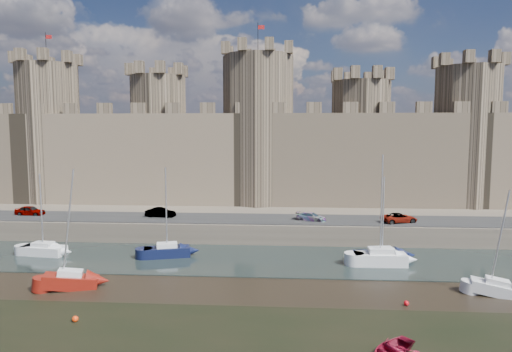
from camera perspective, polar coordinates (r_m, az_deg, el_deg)
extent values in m
cube|color=black|center=(50.57, -3.85, -10.32)|extent=(160.00, 12.00, 0.08)
cube|color=#4C443A|center=(85.35, -0.59, -2.82)|extent=(160.00, 60.00, 2.50)
cube|color=black|center=(59.63, -2.56, -5.34)|extent=(160.00, 7.00, 0.10)
cube|color=#42382B|center=(72.57, -1.34, 2.20)|extent=(100.00, 9.00, 14.00)
cylinder|color=#42382B|center=(81.82, -24.35, 4.90)|extent=(10.00, 10.00, 22.00)
cylinder|color=black|center=(82.83, -24.76, 14.27)|extent=(0.10, 0.10, 5.00)
cube|color=#A41516|center=(82.90, -24.50, 15.54)|extent=(1.00, 0.03, 0.60)
cylinder|color=#42382B|center=(75.03, -12.09, 4.49)|extent=(9.00, 9.00, 20.00)
cylinder|color=#42382B|center=(72.26, 0.24, 5.76)|extent=(11.00, 11.00, 23.00)
cylinder|color=black|center=(73.59, 0.25, 16.73)|extent=(0.10, 0.10, 5.00)
cube|color=#A41516|center=(73.92, 0.65, 18.10)|extent=(1.00, 0.03, 0.60)
cylinder|color=#42382B|center=(73.03, 12.90, 4.05)|extent=(9.00, 9.00, 19.00)
cylinder|color=#42382B|center=(77.13, 24.78, 4.49)|extent=(10.00, 10.00, 21.00)
imported|color=gray|center=(68.98, -26.40, -3.90)|extent=(4.02, 1.88, 1.33)
imported|color=gray|center=(61.73, -11.85, -4.51)|extent=(4.06, 1.82, 1.29)
imported|color=gray|center=(58.55, 6.91, -5.08)|extent=(4.10, 2.72, 1.10)
imported|color=gray|center=(59.67, 17.46, -5.03)|extent=(4.92, 3.35, 1.25)
cube|color=silver|center=(57.03, -25.05, -8.44)|extent=(5.10, 2.46, 1.00)
cube|color=silver|center=(56.86, -25.09, -7.72)|extent=(2.32, 1.58, 0.45)
cylinder|color=silver|center=(56.12, -25.26, -3.88)|extent=(0.14, 0.14, 8.19)
cube|color=black|center=(51.99, -11.05, -9.30)|extent=(5.29, 3.19, 1.08)
cube|color=silver|center=(51.79, -11.07, -8.46)|extent=(2.48, 1.89, 0.49)
cylinder|color=silver|center=(50.92, -11.16, -3.91)|extent=(0.14, 0.14, 8.84)
cube|color=silver|center=(49.74, 15.23, -10.00)|extent=(5.36, 2.16, 1.25)
cube|color=silver|center=(49.50, 15.26, -8.98)|extent=(2.39, 1.49, 0.57)
cylinder|color=silver|center=(48.51, 15.41, -3.45)|extent=(0.14, 0.14, 10.23)
cube|color=#0E1533|center=(51.52, 15.47, -9.60)|extent=(5.41, 2.80, 0.99)
cube|color=silver|center=(51.33, 15.49, -8.83)|extent=(2.49, 1.75, 0.45)
cylinder|color=silver|center=(50.52, 15.61, -4.65)|extent=(0.14, 0.14, 8.07)
cube|color=maroon|center=(44.75, -22.14, -12.19)|extent=(4.92, 3.07, 1.17)
cube|color=silver|center=(44.50, -22.19, -11.14)|extent=(2.32, 1.80, 0.53)
cylinder|color=silver|center=(43.43, -22.42, -5.43)|extent=(0.14, 0.14, 9.57)
cube|color=silver|center=(45.04, 27.91, -12.45)|extent=(4.50, 2.74, 0.99)
cube|color=silver|center=(44.83, 27.96, -11.57)|extent=(2.12, 1.62, 0.45)
cylinder|color=silver|center=(43.88, 28.20, -6.79)|extent=(0.14, 0.14, 8.10)
imported|color=maroon|center=(31.66, 16.58, -20.14)|extent=(4.30, 4.20, 0.73)
sphere|color=#F0370A|center=(37.55, -21.67, -16.27)|extent=(0.46, 0.46, 0.46)
sphere|color=red|center=(39.88, 18.28, -14.86)|extent=(0.41, 0.41, 0.41)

